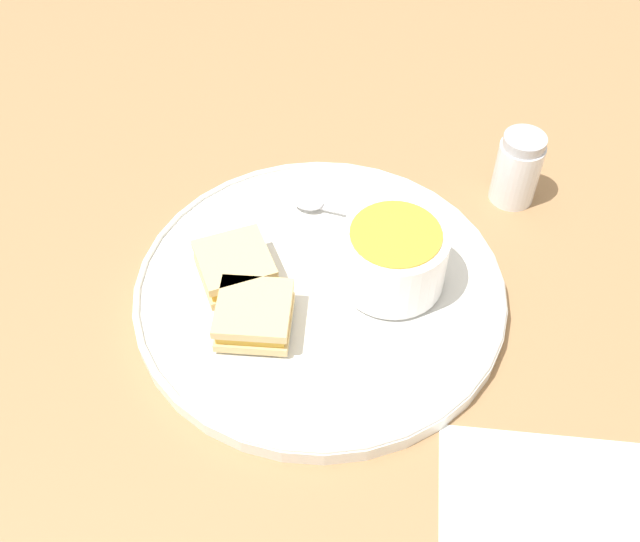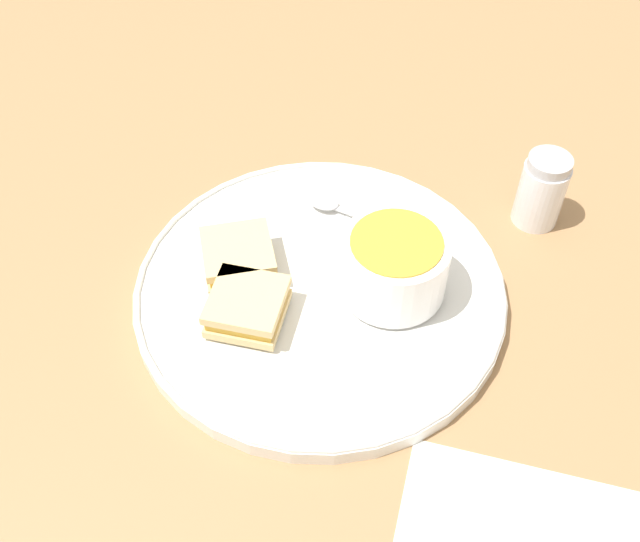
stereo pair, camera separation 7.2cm
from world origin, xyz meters
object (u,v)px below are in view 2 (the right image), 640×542
at_px(salt_shaker, 542,190).
at_px(sandwich_half_near, 238,257).
at_px(spoon, 333,205).
at_px(soup_bowl, 394,265).
at_px(sandwich_half_far, 247,306).

bearing_deg(salt_shaker, sandwich_half_near, -55.27).
distance_m(sandwich_half_near, salt_shaker, 0.33).
bearing_deg(spoon, soup_bowl, 143.49).
relative_size(spoon, salt_shaker, 1.48).
bearing_deg(soup_bowl, spoon, -134.23).
bearing_deg(sandwich_half_far, salt_shaker, 135.54).
distance_m(sandwich_half_far, salt_shaker, 0.34).
xyz_separation_m(sandwich_half_near, salt_shaker, (-0.19, 0.27, 0.01)).
height_order(sandwich_half_near, salt_shaker, salt_shaker).
distance_m(soup_bowl, salt_shaker, 0.20).
height_order(spoon, sandwich_half_far, sandwich_half_far).
bearing_deg(spoon, salt_shaker, -152.03).
height_order(soup_bowl, salt_shaker, soup_bowl).
relative_size(soup_bowl, sandwich_half_far, 1.37).
distance_m(spoon, sandwich_half_near, 0.13).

